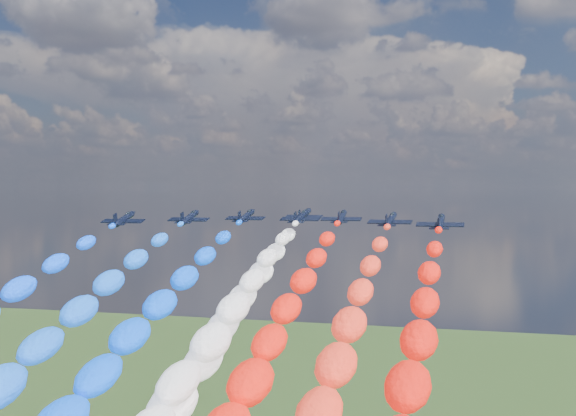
% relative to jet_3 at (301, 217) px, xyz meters
% --- Properties ---
extents(jet_0, '(8.73, 11.53, 4.78)m').
position_rel_jet_3_xyz_m(jet_0, '(-30.04, -17.47, 0.00)').
color(jet_0, black).
extents(jet_1, '(8.32, 11.24, 4.78)m').
position_rel_jet_3_xyz_m(jet_1, '(-20.79, -7.76, 0.00)').
color(jet_1, black).
extents(jet_2, '(8.34, 11.26, 4.78)m').
position_rel_jet_3_xyz_m(jet_2, '(-11.88, 0.91, 0.00)').
color(jet_2, black).
extents(trail_2, '(7.27, 128.43, 49.10)m').
position_rel_jet_3_xyz_m(trail_2, '(-11.88, -64.11, -21.96)').
color(trail_2, blue).
extents(jet_3, '(8.52, 11.38, 4.78)m').
position_rel_jet_3_xyz_m(jet_3, '(0.00, 0.00, 0.00)').
color(jet_3, black).
extents(jet_4, '(8.38, 11.28, 4.78)m').
position_rel_jet_3_xyz_m(jet_4, '(-2.10, 11.44, 0.00)').
color(jet_4, black).
extents(trail_4, '(7.27, 128.43, 49.10)m').
position_rel_jet_3_xyz_m(trail_4, '(-2.10, -53.59, -21.96)').
color(trail_4, white).
extents(jet_5, '(8.57, 11.41, 4.78)m').
position_rel_jet_3_xyz_m(jet_5, '(7.89, 2.17, 0.00)').
color(jet_5, black).
extents(jet_6, '(8.62, 11.45, 4.78)m').
position_rel_jet_3_xyz_m(jet_6, '(18.96, -7.95, 0.00)').
color(jet_6, black).
extents(jet_7, '(8.05, 11.04, 4.78)m').
position_rel_jet_3_xyz_m(jet_7, '(28.43, -15.37, 0.00)').
color(jet_7, black).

